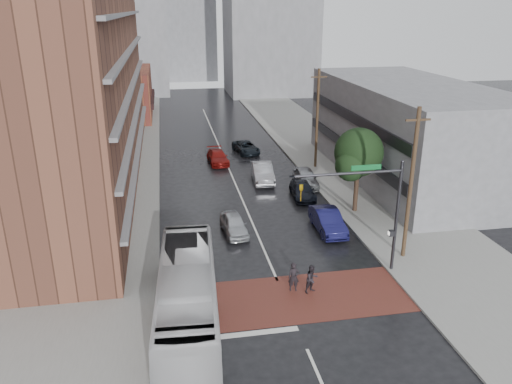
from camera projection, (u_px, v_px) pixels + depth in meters
ground at (287, 304)px, 27.74m from camera, size 160.00×160.00×0.00m
crosswalk at (285, 299)px, 28.20m from camera, size 14.00×5.00×0.02m
sidewalk_west at (113, 175)px, 48.85m from camera, size 9.00×90.00×0.15m
sidewalk_east at (337, 163)px, 52.72m from camera, size 9.00×90.00×0.15m
apartment_block at (65, 26)px, 42.67m from camera, size 10.00×44.00×28.00m
storefront_west at (124, 93)px, 74.33m from camera, size 8.00×16.00×7.00m
building_east at (407, 131)px, 47.41m from camera, size 11.00×26.00×9.00m
distant_tower_west at (115, 5)px, 91.80m from camera, size 18.00×16.00×32.00m
distant_tower_center at (188, 24)px, 111.23m from camera, size 12.00×10.00×24.00m
street_tree at (359, 155)px, 38.64m from camera, size 4.20×4.10×6.90m
signal_mast at (375, 202)px, 29.39m from camera, size 6.50×0.30×7.20m
utility_pole_near at (411, 184)px, 31.13m from camera, size 1.60×0.26×10.00m
utility_pole_far at (317, 118)px, 49.58m from camera, size 1.60×0.26×10.00m
transit_bus at (187, 297)px, 25.31m from camera, size 3.56×12.34×3.40m
pedestrian_a at (294, 277)px, 28.77m from camera, size 0.70×0.51×1.77m
pedestrian_b at (312, 279)px, 28.63m from camera, size 1.01×0.92×1.70m
car_travel_a at (234, 224)px, 36.21m from camera, size 1.92×4.21×1.40m
car_travel_b at (263, 173)px, 47.04m from camera, size 2.18×5.34×1.72m
car_travel_c at (218, 157)px, 52.61m from camera, size 2.20×4.81×1.36m
suv_travel at (246, 147)px, 56.34m from camera, size 2.92×5.05×1.32m
car_parked_near at (328, 221)px, 36.55m from camera, size 1.77×4.90×1.61m
car_parked_mid at (302, 190)px, 43.16m from camera, size 2.16×4.64×1.31m
car_parked_far at (306, 178)px, 45.86m from camera, size 2.23×4.84×1.61m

